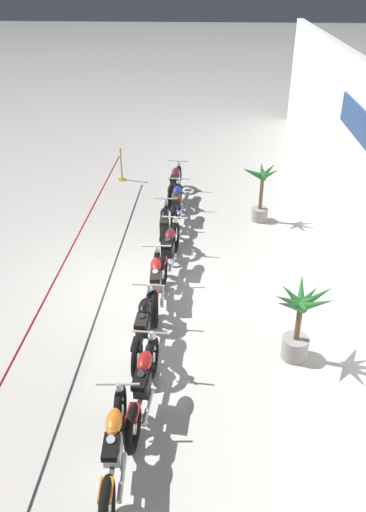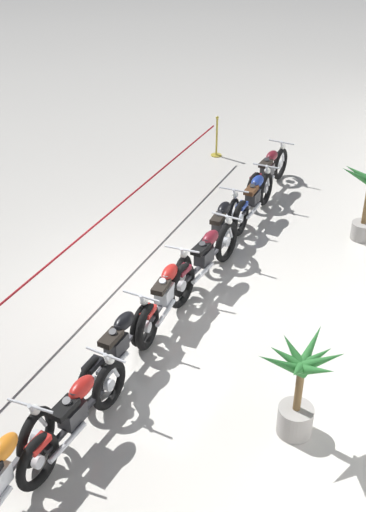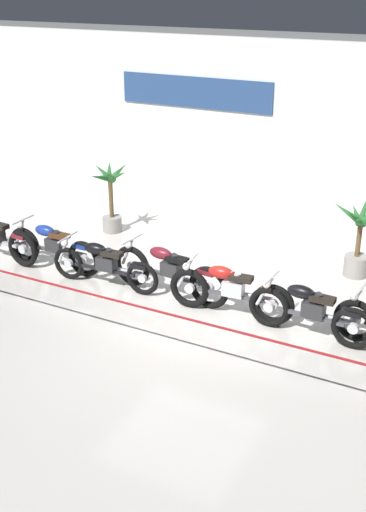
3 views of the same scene
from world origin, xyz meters
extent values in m
plane|color=silver|center=(0.00, 0.00, 0.00)|extent=(120.00, 120.00, 0.00)
cube|color=white|center=(0.00, 5.12, 2.10)|extent=(28.00, 0.25, 4.20)
cube|color=navy|center=(-2.31, 4.98, 2.96)|extent=(3.83, 0.04, 0.70)
torus|color=black|center=(-3.92, 0.52, 0.38)|extent=(0.76, 0.17, 0.76)
cylinder|color=silver|center=(-3.92, 0.52, 0.38)|extent=(0.18, 0.09, 0.18)
cylinder|color=silver|center=(-4.35, 0.69, 0.40)|extent=(0.70, 0.11, 0.07)
cube|color=maroon|center=(-3.97, 0.53, 0.65)|extent=(0.33, 0.18, 0.08)
torus|color=black|center=(-4.05, 0.74, 0.37)|extent=(0.74, 0.13, 0.74)
torus|color=black|center=(-2.55, 0.71, 0.37)|extent=(0.74, 0.13, 0.74)
cylinder|color=silver|center=(-4.05, 0.74, 0.37)|extent=(0.17, 0.08, 0.17)
cylinder|color=silver|center=(-2.55, 0.71, 0.37)|extent=(0.17, 0.08, 0.17)
cylinder|color=silver|center=(-4.14, 0.74, 0.65)|extent=(0.30, 0.06, 0.59)
cube|color=#2D2D30|center=(-3.25, 0.72, 0.53)|extent=(0.36, 0.23, 0.26)
cylinder|color=#2D2D30|center=(-3.29, 0.72, 0.73)|extent=(0.18, 0.11, 0.24)
cylinder|color=#2D2D30|center=(-3.21, 0.72, 0.73)|extent=(0.18, 0.11, 0.24)
cylinder|color=silver|center=(-2.95, 0.86, 0.39)|extent=(0.70, 0.08, 0.07)
cube|color=#47474C|center=(-3.30, 0.72, 0.39)|extent=(1.20, 0.08, 0.06)
ellipsoid|color=navy|center=(-3.48, 0.73, 0.79)|extent=(0.46, 0.23, 0.22)
cube|color=#4C2D19|center=(-3.12, 0.72, 0.75)|extent=(0.40, 0.21, 0.09)
cube|color=navy|center=(-2.60, 0.71, 0.63)|extent=(0.32, 0.17, 0.08)
cylinder|color=silver|center=(-4.03, 0.74, 0.92)|extent=(0.05, 0.62, 0.04)
sphere|color=silver|center=(-4.11, 0.74, 0.78)|extent=(0.14, 0.14, 0.14)
torus|color=black|center=(-2.75, 0.48, 0.33)|extent=(0.66, 0.13, 0.65)
torus|color=black|center=(-1.14, 0.56, 0.33)|extent=(0.66, 0.13, 0.65)
cylinder|color=silver|center=(-2.75, 0.48, 0.33)|extent=(0.16, 0.09, 0.16)
cylinder|color=silver|center=(-1.14, 0.56, 0.33)|extent=(0.16, 0.09, 0.16)
cylinder|color=silver|center=(-2.84, 0.48, 0.61)|extent=(0.31, 0.07, 0.59)
cube|color=#2D2D30|center=(-1.90, 0.52, 0.49)|extent=(0.37, 0.24, 0.26)
cylinder|color=#2D2D30|center=(-1.94, 0.52, 0.69)|extent=(0.18, 0.12, 0.24)
cylinder|color=#2D2D30|center=(-1.86, 0.53, 0.69)|extent=(0.18, 0.12, 0.24)
cylinder|color=silver|center=(-1.60, 0.68, 0.35)|extent=(0.70, 0.11, 0.07)
cube|color=black|center=(-1.95, 0.52, 0.35)|extent=(1.29, 0.13, 0.06)
ellipsoid|color=black|center=(-2.13, 0.51, 0.75)|extent=(0.47, 0.24, 0.22)
cube|color=black|center=(-1.77, 0.53, 0.71)|extent=(0.41, 0.22, 0.09)
cube|color=black|center=(-1.19, 0.56, 0.57)|extent=(0.33, 0.18, 0.08)
cylinder|color=silver|center=(-2.73, 0.48, 0.88)|extent=(0.07, 0.62, 0.04)
sphere|color=silver|center=(-2.81, 0.48, 0.74)|extent=(0.14, 0.14, 0.14)
torus|color=black|center=(-1.52, 0.81, 0.40)|extent=(0.80, 0.19, 0.80)
torus|color=black|center=(0.16, 0.66, 0.40)|extent=(0.80, 0.19, 0.80)
cylinder|color=silver|center=(-1.52, 0.81, 0.40)|extent=(0.20, 0.10, 0.19)
cylinder|color=silver|center=(0.16, 0.66, 0.40)|extent=(0.20, 0.10, 0.19)
cylinder|color=silver|center=(-1.61, 0.82, 0.68)|extent=(0.31, 0.08, 0.59)
cube|color=#2D2D30|center=(-0.63, 0.73, 0.56)|extent=(0.38, 0.25, 0.26)
cylinder|color=#2D2D30|center=(-0.67, 0.74, 0.76)|extent=(0.19, 0.13, 0.24)
cylinder|color=#2D2D30|center=(-0.59, 0.73, 0.76)|extent=(0.19, 0.13, 0.24)
cylinder|color=silver|center=(-0.31, 0.85, 0.42)|extent=(0.70, 0.13, 0.07)
cube|color=#47474C|center=(-0.68, 0.74, 0.42)|extent=(1.35, 0.18, 0.06)
ellipsoid|color=maroon|center=(-0.86, 0.75, 0.82)|extent=(0.48, 0.26, 0.22)
cube|color=black|center=(-0.50, 0.72, 0.78)|extent=(0.42, 0.24, 0.09)
cube|color=maroon|center=(0.11, 0.67, 0.69)|extent=(0.33, 0.19, 0.08)
cylinder|color=silver|center=(-1.50, 0.81, 0.95)|extent=(0.09, 0.62, 0.04)
sphere|color=silver|center=(-1.58, 0.82, 0.81)|extent=(0.14, 0.14, 0.14)
torus|color=black|center=(-0.15, 0.53, 0.37)|extent=(0.75, 0.18, 0.74)
torus|color=black|center=(1.37, 0.64, 0.37)|extent=(0.75, 0.18, 0.74)
cylinder|color=silver|center=(-0.15, 0.53, 0.37)|extent=(0.18, 0.09, 0.17)
cylinder|color=silver|center=(1.37, 0.64, 0.37)|extent=(0.18, 0.09, 0.17)
cylinder|color=silver|center=(-0.24, 0.52, 0.65)|extent=(0.31, 0.08, 0.59)
cube|color=silver|center=(0.66, 0.59, 0.53)|extent=(0.37, 0.25, 0.26)
cylinder|color=silver|center=(0.62, 0.58, 0.73)|extent=(0.19, 0.12, 0.24)
cylinder|color=silver|center=(0.70, 0.59, 0.73)|extent=(0.19, 0.12, 0.24)
cylinder|color=silver|center=(0.95, 0.75, 0.39)|extent=(0.70, 0.12, 0.07)
cube|color=#47474C|center=(0.61, 0.58, 0.39)|extent=(1.22, 0.15, 0.06)
ellipsoid|color=#B21E19|center=(0.43, 0.57, 0.79)|extent=(0.47, 0.25, 0.22)
cube|color=black|center=(0.79, 0.60, 0.75)|extent=(0.41, 0.23, 0.09)
cube|color=#B21E19|center=(1.32, 0.64, 0.63)|extent=(0.33, 0.18, 0.08)
cylinder|color=silver|center=(-0.13, 0.53, 0.92)|extent=(0.08, 0.62, 0.04)
sphere|color=silver|center=(-0.21, 0.53, 0.78)|extent=(0.14, 0.14, 0.14)
torus|color=black|center=(1.33, 0.54, 0.36)|extent=(0.72, 0.12, 0.72)
torus|color=black|center=(2.75, 0.50, 0.36)|extent=(0.72, 0.12, 0.72)
cylinder|color=silver|center=(1.33, 0.54, 0.36)|extent=(0.17, 0.09, 0.17)
cylinder|color=silver|center=(2.75, 0.50, 0.36)|extent=(0.17, 0.09, 0.17)
cylinder|color=silver|center=(1.24, 0.54, 0.64)|extent=(0.30, 0.07, 0.59)
cube|color=#2D2D30|center=(2.09, 0.52, 0.52)|extent=(0.37, 0.23, 0.26)
cylinder|color=#2D2D30|center=(2.05, 0.52, 0.72)|extent=(0.18, 0.12, 0.24)
cylinder|color=#2D2D30|center=(2.13, 0.52, 0.72)|extent=(0.18, 0.12, 0.24)
cylinder|color=silver|center=(2.40, 0.65, 0.38)|extent=(0.70, 0.09, 0.07)
cube|color=#47474C|center=(2.04, 0.52, 0.38)|extent=(1.14, 0.10, 0.06)
ellipsoid|color=black|center=(1.86, 0.52, 0.78)|extent=(0.47, 0.23, 0.22)
cube|color=black|center=(2.22, 0.51, 0.74)|extent=(0.41, 0.21, 0.09)
cube|color=black|center=(2.70, 0.50, 0.62)|extent=(0.32, 0.17, 0.08)
cylinder|color=silver|center=(1.35, 0.54, 0.91)|extent=(0.06, 0.62, 0.04)
sphere|color=silver|center=(1.27, 0.54, 0.77)|extent=(0.14, 0.14, 0.14)
torus|color=black|center=(2.72, 0.75, 0.36)|extent=(0.74, 0.17, 0.73)
cylinder|color=silver|center=(2.72, 0.75, 0.36)|extent=(0.18, 0.09, 0.17)
cylinder|color=silver|center=(2.63, 0.75, 0.65)|extent=(0.31, 0.08, 0.59)
cylinder|color=silver|center=(2.74, 0.75, 0.91)|extent=(0.08, 0.62, 0.04)
sphere|color=silver|center=(2.66, 0.75, 0.77)|extent=(0.14, 0.14, 0.14)
cylinder|color=gray|center=(2.14, 3.22, 0.21)|extent=(0.47, 0.47, 0.42)
cylinder|color=brown|center=(2.14, 3.22, 0.77)|extent=(0.10, 0.10, 0.70)
cone|color=#286B2D|center=(2.13, 3.45, 1.30)|extent=(0.19, 0.61, 0.53)
cone|color=#286B2D|center=(2.01, 3.35, 1.22)|extent=(0.42, 0.43, 0.43)
cone|color=#286B2D|center=(1.87, 3.25, 1.25)|extent=(0.68, 0.24, 0.44)
cone|color=#286B2D|center=(2.04, 3.07, 1.25)|extent=(0.37, 0.45, 0.47)
cone|color=#286B2D|center=(2.12, 3.01, 1.19)|extent=(0.20, 0.51, 0.33)
cylinder|color=gray|center=(-3.42, 2.99, 0.18)|extent=(0.44, 0.44, 0.35)
cylinder|color=brown|center=(-3.42, 2.99, 0.81)|extent=(0.10, 0.10, 0.92)
cone|color=#286B2D|center=(-3.22, 2.99, 1.36)|extent=(0.51, 0.17, 0.35)
cone|color=#286B2D|center=(-3.30, 3.16, 1.39)|extent=(0.39, 0.49, 0.48)
cone|color=#286B2D|center=(-3.53, 3.14, 1.40)|extent=(0.39, 0.45, 0.48)
cone|color=#286B2D|center=(-3.59, 2.98, 1.40)|extent=(0.48, 0.20, 0.42)
cone|color=#286B2D|center=(-3.51, 2.75, 1.34)|extent=(0.30, 0.62, 0.39)
cone|color=#286B2D|center=(-3.27, 2.76, 1.39)|extent=(0.42, 0.65, 0.51)
cylinder|color=maroon|center=(-0.03, -1.27, 0.88)|extent=(11.79, 0.04, 0.04)
camera|label=1|loc=(9.06, 1.65, 6.05)|focal=35.00mm
camera|label=2|loc=(8.25, 4.40, 6.46)|focal=45.00mm
camera|label=3|loc=(4.45, -8.48, 5.43)|focal=45.00mm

